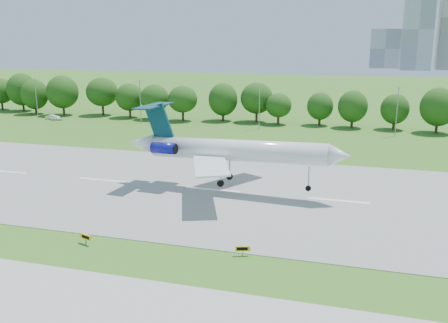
# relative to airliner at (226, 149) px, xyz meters

# --- Properties ---
(ground) EXTENTS (600.00, 600.00, 0.00)m
(ground) POSITION_rel_airliner_xyz_m (-22.18, -25.12, -6.95)
(ground) COLOR #306119
(ground) RESTS_ON ground
(runway) EXTENTS (400.00, 45.00, 0.08)m
(runway) POSITION_rel_airliner_xyz_m (-22.18, -0.12, -6.91)
(runway) COLOR gray
(runway) RESTS_ON ground
(tree_line) EXTENTS (288.40, 8.40, 10.40)m
(tree_line) POSITION_rel_airliner_xyz_m (-22.18, 66.88, -0.76)
(tree_line) COLOR #382314
(tree_line) RESTS_ON ground
(light_poles) EXTENTS (175.90, 0.25, 12.19)m
(light_poles) POSITION_rel_airliner_xyz_m (-24.68, 56.88, -0.61)
(light_poles) COLOR gray
(light_poles) RESTS_ON ground
(airliner) EXTENTS (36.50, 26.56, 12.37)m
(airliner) POSITION_rel_airliner_xyz_m (0.00, 0.00, 0.00)
(airliner) COLOR white
(airliner) RESTS_ON ground
(taxi_sign_centre) EXTENTS (1.73, 0.77, 1.24)m
(taxi_sign_centre) POSITION_rel_airliner_xyz_m (-9.99, -25.23, -6.04)
(taxi_sign_centre) COLOR gray
(taxi_sign_centre) RESTS_ON ground
(taxi_sign_right) EXTENTS (1.65, 0.70, 1.18)m
(taxi_sign_right) POSITION_rel_airliner_xyz_m (8.74, -23.17, -6.08)
(taxi_sign_right) COLOR gray
(taxi_sign_right) RESTS_ON ground
(service_vehicle_a) EXTENTS (4.37, 2.64, 1.36)m
(service_vehicle_a) POSITION_rel_airliner_xyz_m (-71.41, 56.16, -6.27)
(service_vehicle_a) COLOR silver
(service_vehicle_a) RESTS_ON ground
(service_vehicle_b) EXTENTS (3.61, 2.14, 1.15)m
(service_vehicle_b) POSITION_rel_airliner_xyz_m (-69.12, 54.76, -6.38)
(service_vehicle_b) COLOR white
(service_vehicle_b) RESTS_ON ground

